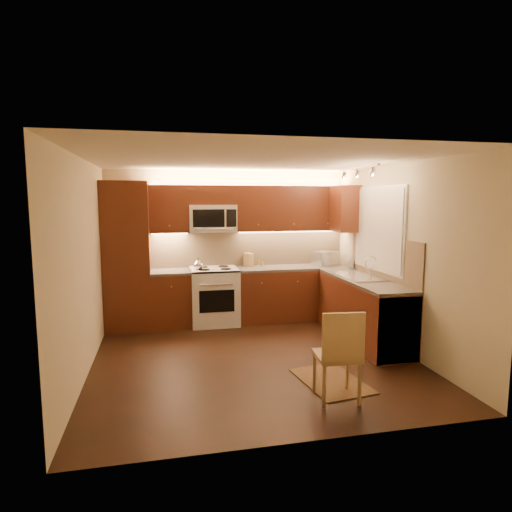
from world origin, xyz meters
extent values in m
cube|color=black|center=(0.00, 0.00, 0.00)|extent=(4.00, 4.00, 0.01)
cube|color=beige|center=(0.00, 0.00, 2.50)|extent=(4.00, 4.00, 0.01)
cube|color=#C0B58D|center=(0.00, 2.00, 1.25)|extent=(4.00, 0.01, 2.50)
cube|color=#C0B58D|center=(0.00, -2.00, 1.25)|extent=(4.00, 0.01, 2.50)
cube|color=#C0B58D|center=(-2.00, 0.00, 1.25)|extent=(0.01, 4.00, 2.50)
cube|color=#C0B58D|center=(2.00, 0.00, 1.25)|extent=(0.01, 4.00, 2.50)
cube|color=#47230F|center=(-1.65, 1.70, 1.15)|extent=(0.70, 0.60, 2.30)
cube|color=#47230F|center=(-0.99, 1.70, 0.43)|extent=(0.62, 0.60, 0.86)
cube|color=#3B3835|center=(-0.99, 1.70, 0.88)|extent=(0.62, 0.60, 0.04)
cube|color=#47230F|center=(1.04, 1.70, 0.43)|extent=(1.92, 0.60, 0.86)
cube|color=#3B3835|center=(1.04, 1.70, 0.88)|extent=(1.92, 0.60, 0.04)
cube|color=#47230F|center=(1.70, 0.40, 0.43)|extent=(0.60, 2.00, 0.86)
cube|color=#3B3835|center=(1.70, 0.40, 0.88)|extent=(0.60, 2.00, 0.04)
cube|color=silver|center=(1.70, -0.30, 0.43)|extent=(0.58, 0.60, 0.84)
cube|color=tan|center=(0.35, 1.99, 1.20)|extent=(3.30, 0.02, 0.60)
cube|color=tan|center=(1.99, 0.40, 1.20)|extent=(0.02, 2.00, 0.60)
cube|color=#47230F|center=(-0.99, 1.82, 1.88)|extent=(0.62, 0.35, 0.75)
cube|color=#47230F|center=(1.04, 1.82, 1.88)|extent=(1.92, 0.35, 0.75)
cube|color=#47230F|center=(-0.30, 1.82, 2.09)|extent=(0.76, 0.35, 0.31)
cube|color=#47230F|center=(1.82, 1.40, 1.88)|extent=(0.35, 0.50, 0.75)
cube|color=silver|center=(1.99, 0.55, 1.60)|extent=(0.03, 1.44, 1.24)
cube|color=silver|center=(1.97, 0.55, 1.60)|extent=(0.02, 1.36, 1.16)
cube|color=silver|center=(1.55, 0.40, 2.46)|extent=(0.04, 1.20, 0.03)
cube|color=silver|center=(1.64, 1.74, 1.02)|extent=(0.47, 0.40, 0.24)
cube|color=olive|center=(0.31, 1.87, 1.01)|extent=(0.16, 0.19, 0.23)
cylinder|color=silver|center=(0.32, 1.87, 0.94)|extent=(0.05, 0.05, 0.09)
cylinder|color=brown|center=(0.56, 1.92, 0.95)|extent=(0.06, 0.06, 0.09)
cylinder|color=silver|center=(0.54, 1.81, 0.95)|extent=(0.05, 0.05, 0.10)
cylinder|color=#AB9233|center=(0.52, 1.92, 0.94)|extent=(0.05, 0.05, 0.09)
imported|color=#BDBCC0|center=(1.91, 1.34, 1.00)|extent=(0.11, 0.11, 0.19)
cube|color=black|center=(0.69, -0.90, 0.01)|extent=(0.74, 1.00, 0.01)
camera|label=1|loc=(-1.12, -5.25, 2.02)|focal=30.50mm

